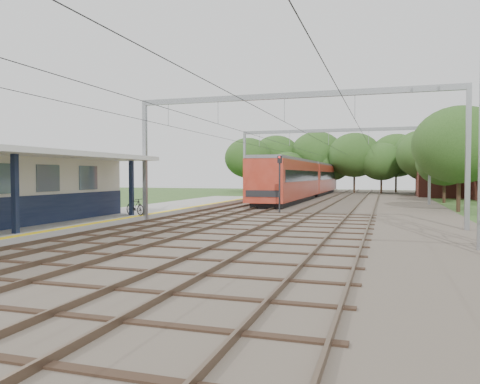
% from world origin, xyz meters
% --- Properties ---
extents(ground, '(160.00, 160.00, 0.00)m').
position_xyz_m(ground, '(0.00, 0.00, 0.00)').
color(ground, '#2D4C1E').
rests_on(ground, ground).
extents(ballast_bed, '(18.00, 90.00, 0.10)m').
position_xyz_m(ballast_bed, '(4.00, 30.00, 0.05)').
color(ballast_bed, '#473D33').
rests_on(ballast_bed, ground).
extents(platform, '(5.00, 52.00, 0.35)m').
position_xyz_m(platform, '(-7.50, 14.00, 0.17)').
color(platform, gray).
rests_on(platform, ground).
extents(yellow_stripe, '(0.45, 52.00, 0.01)m').
position_xyz_m(yellow_stripe, '(-5.25, 14.00, 0.35)').
color(yellow_stripe, yellow).
rests_on(yellow_stripe, platform).
extents(rail_tracks, '(11.80, 88.00, 0.15)m').
position_xyz_m(rail_tracks, '(1.50, 30.00, 0.18)').
color(rail_tracks, brown).
rests_on(rail_tracks, ballast_bed).
extents(catenary_system, '(17.22, 88.00, 7.00)m').
position_xyz_m(catenary_system, '(3.39, 25.28, 5.51)').
color(catenary_system, gray).
rests_on(catenary_system, ground).
extents(tree_band, '(31.72, 30.88, 8.82)m').
position_xyz_m(tree_band, '(3.84, 57.12, 4.92)').
color(tree_band, '#382619').
rests_on(tree_band, ground).
extents(house_far, '(8.00, 6.12, 8.66)m').
position_xyz_m(house_far, '(16.00, 52.00, 3.23)').
color(house_far, brown).
rests_on(house_far, ground).
extents(bicycle, '(1.75, 1.15, 1.02)m').
position_xyz_m(bicycle, '(-5.67, 15.00, 0.86)').
color(bicycle, black).
rests_on(bicycle, platform).
extents(train, '(3.16, 39.32, 4.13)m').
position_xyz_m(train, '(-0.50, 44.45, 2.30)').
color(train, black).
rests_on(train, ballast_bed).
extents(signal_post, '(0.31, 0.29, 4.02)m').
position_xyz_m(signal_post, '(1.35, 22.27, 2.46)').
color(signal_post, black).
rests_on(signal_post, ground).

